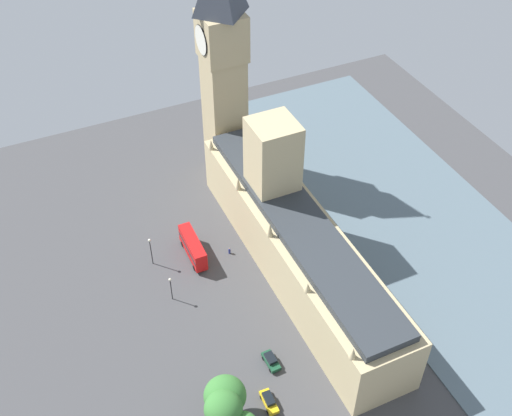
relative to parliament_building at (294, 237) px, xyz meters
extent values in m
plane|color=#424244|center=(1.99, 1.83, -8.07)|extent=(135.04, 135.04, 0.00)
cube|color=slate|center=(-29.94, 1.83, -7.94)|extent=(38.18, 121.54, 0.25)
cube|color=tan|center=(-0.01, 1.83, -1.76)|extent=(13.09, 65.04, 12.63)
cube|color=tan|center=(-0.01, -9.88, 6.18)|extent=(8.73, 8.73, 28.51)
cube|color=#2D3338|center=(-0.01, 1.83, 5.36)|extent=(9.95, 62.44, 1.60)
cone|color=tan|center=(6.14, -27.44, 5.76)|extent=(1.20, 1.20, 2.41)
cone|color=tan|center=(6.14, -12.81, 5.99)|extent=(1.20, 1.20, 2.86)
cone|color=tan|center=(6.14, 1.83, 6.11)|extent=(1.20, 1.20, 3.10)
cone|color=tan|center=(6.14, 16.46, 5.47)|extent=(1.20, 1.20, 1.83)
cone|color=tan|center=(6.14, 31.10, 5.68)|extent=(1.20, 1.20, 2.25)
cube|color=tan|center=(-0.41, -35.27, 6.47)|extent=(8.04, 8.04, 29.07)
cube|color=tan|center=(-0.41, -35.27, 26.02)|extent=(8.85, 8.85, 10.03)
cylinder|color=silver|center=(4.17, -35.27, 26.02)|extent=(0.25, 6.11, 6.11)
torus|color=black|center=(4.17, -35.27, 26.02)|extent=(0.24, 6.35, 6.35)
cylinder|color=silver|center=(-0.41, -39.84, 26.02)|extent=(6.11, 0.25, 6.11)
torus|color=black|center=(-0.41, -39.84, 26.02)|extent=(6.35, 0.24, 6.35)
cube|color=red|center=(17.34, -10.74, -5.42)|extent=(2.62, 10.53, 4.20)
cube|color=black|center=(17.34, -10.74, -5.33)|extent=(2.67, 10.13, 0.70)
cylinder|color=black|center=(16.23, -7.05, -7.52)|extent=(0.36, 1.10, 1.10)
cylinder|color=black|center=(18.53, -7.07, -7.52)|extent=(0.36, 1.10, 1.10)
cylinder|color=black|center=(16.15, -14.40, -7.52)|extent=(0.36, 1.10, 1.10)
cylinder|color=black|center=(18.45, -14.42, -7.52)|extent=(0.36, 1.10, 1.10)
cube|color=#19472D|center=(14.16, 19.37, -7.35)|extent=(1.95, 4.35, 0.75)
cube|color=black|center=(14.17, 19.15, -6.65)|extent=(1.61, 2.45, 0.65)
cylinder|color=black|center=(13.28, 20.72, -7.73)|extent=(0.27, 0.69, 0.68)
cylinder|color=black|center=(14.96, 20.77, -7.73)|extent=(0.27, 0.69, 0.68)
cylinder|color=black|center=(13.36, 17.97, -7.73)|extent=(0.27, 0.69, 0.68)
cylinder|color=black|center=(15.03, 18.01, -7.73)|extent=(0.27, 0.69, 0.68)
cube|color=gold|center=(17.91, 26.37, -7.35)|extent=(1.96, 4.70, 0.75)
cube|color=black|center=(17.90, 26.14, -6.65)|extent=(1.59, 2.66, 0.65)
cylinder|color=black|center=(17.17, 27.89, -7.73)|extent=(0.28, 0.69, 0.68)
cylinder|color=black|center=(18.77, 27.82, -7.73)|extent=(0.28, 0.69, 0.68)
cylinder|color=black|center=(17.04, 24.93, -7.73)|extent=(0.28, 0.69, 0.68)
cylinder|color=black|center=(18.64, 24.86, -7.73)|extent=(0.28, 0.69, 0.68)
cylinder|color=navy|center=(10.32, -8.37, -7.43)|extent=(0.50, 0.50, 1.28)
sphere|color=tan|center=(10.32, -8.37, -6.67)|extent=(0.25, 0.25, 0.25)
cube|color=gray|center=(10.05, -8.32, -7.37)|extent=(0.16, 0.31, 0.23)
ellipsoid|color=#387533|center=(26.61, 28.16, -0.38)|extent=(5.99, 5.99, 5.10)
cylinder|color=brown|center=(25.20, 25.35, -6.23)|extent=(0.56, 0.56, 3.68)
ellipsoid|color=#387533|center=(25.20, 25.35, -1.83)|extent=(6.81, 6.81, 5.79)
cylinder|color=black|center=(25.06, -1.79, -5.41)|extent=(0.18, 0.18, 5.32)
sphere|color=#F2EAC6|center=(25.06, -1.79, -2.47)|extent=(0.56, 0.56, 0.56)
cylinder|color=black|center=(25.62, -12.24, -4.85)|extent=(0.18, 0.18, 6.43)
sphere|color=#F2EAC6|center=(25.62, -12.24, -1.36)|extent=(0.56, 0.56, 0.56)
camera|label=1|loc=(43.28, 76.25, 87.11)|focal=44.43mm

